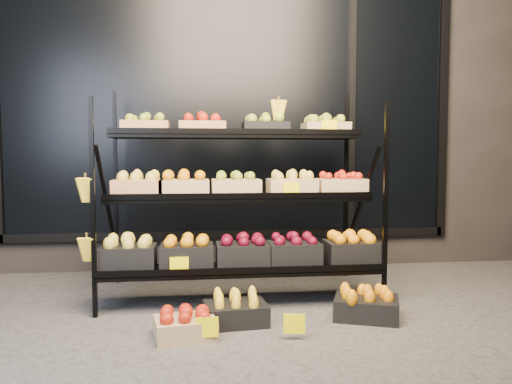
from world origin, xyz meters
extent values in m
plane|color=#514F4C|center=(0.00, 0.00, 0.00)|extent=(24.00, 24.00, 0.00)
cube|color=#2D2826|center=(0.00, 2.60, 1.75)|extent=(6.00, 2.00, 3.50)
cube|color=black|center=(0.00, 1.58, 1.55)|extent=(4.20, 0.04, 2.40)
cube|color=black|center=(0.00, 1.56, 0.34)|extent=(4.30, 0.06, 0.08)
cube|color=black|center=(2.15, 1.56, 1.55)|extent=(0.08, 0.06, 2.50)
cube|color=black|center=(1.20, 1.56, 1.55)|extent=(0.06, 0.06, 2.50)
cylinder|color=black|center=(1.55, 1.53, 1.05)|extent=(0.02, 0.02, 0.25)
cube|color=black|center=(-1.02, 0.18, 0.75)|extent=(0.03, 0.03, 1.50)
cube|color=black|center=(1.02, 0.18, 0.75)|extent=(0.03, 0.03, 1.50)
cube|color=black|center=(-1.02, 1.15, 0.83)|extent=(0.03, 0.03, 1.66)
cube|color=black|center=(1.02, 1.15, 0.83)|extent=(0.03, 0.03, 1.66)
cube|color=black|center=(0.00, 0.35, 0.27)|extent=(2.05, 0.42, 0.03)
cube|color=black|center=(0.00, 0.15, 0.30)|extent=(2.05, 0.02, 0.05)
cube|color=black|center=(0.00, 0.65, 0.77)|extent=(2.05, 0.40, 0.03)
cube|color=black|center=(0.00, 0.46, 0.80)|extent=(2.05, 0.02, 0.05)
cube|color=black|center=(0.00, 0.95, 1.27)|extent=(2.05, 0.40, 0.03)
cube|color=black|center=(0.00, 0.76, 1.30)|extent=(2.05, 0.02, 0.05)
cube|color=tan|center=(-0.74, 0.95, 1.33)|extent=(0.38, 0.28, 0.11)
ellipsoid|color=#90A82A|center=(-0.74, 0.95, 1.42)|extent=(0.32, 0.24, 0.07)
cube|color=tan|center=(-0.28, 0.95, 1.33)|extent=(0.38, 0.28, 0.11)
ellipsoid|color=red|center=(-0.28, 0.95, 1.42)|extent=(0.32, 0.24, 0.07)
cube|color=black|center=(0.25, 0.95, 1.33)|extent=(0.38, 0.28, 0.11)
ellipsoid|color=#90A82A|center=(0.25, 0.95, 1.42)|extent=(0.32, 0.24, 0.07)
cube|color=tan|center=(0.78, 0.95, 1.33)|extent=(0.38, 0.28, 0.11)
ellipsoid|color=#90A82A|center=(0.78, 0.95, 1.42)|extent=(0.32, 0.24, 0.07)
cube|color=tan|center=(-0.78, 0.65, 0.85)|extent=(0.38, 0.28, 0.14)
ellipsoid|color=gold|center=(-0.78, 0.65, 0.95)|extent=(0.32, 0.24, 0.07)
cube|color=tan|center=(-0.42, 0.65, 0.85)|extent=(0.38, 0.28, 0.14)
ellipsoid|color=orange|center=(-0.42, 0.65, 0.95)|extent=(0.32, 0.24, 0.07)
cube|color=tan|center=(-0.02, 0.65, 0.85)|extent=(0.38, 0.28, 0.14)
ellipsoid|color=#90A82A|center=(-0.02, 0.65, 0.95)|extent=(0.32, 0.24, 0.07)
cube|color=tan|center=(0.43, 0.65, 0.85)|extent=(0.38, 0.28, 0.14)
ellipsoid|color=gold|center=(0.43, 0.65, 0.95)|extent=(0.32, 0.24, 0.07)
cube|color=tan|center=(0.83, 0.65, 0.85)|extent=(0.38, 0.28, 0.14)
ellipsoid|color=red|center=(0.83, 0.65, 0.95)|extent=(0.32, 0.24, 0.07)
cube|color=black|center=(-0.82, 0.35, 0.37)|extent=(0.38, 0.28, 0.18)
ellipsoid|color=gold|center=(-0.82, 0.35, 0.49)|extent=(0.32, 0.24, 0.07)
cube|color=black|center=(-0.40, 0.35, 0.37)|extent=(0.38, 0.28, 0.18)
ellipsoid|color=orange|center=(-0.40, 0.35, 0.49)|extent=(0.32, 0.24, 0.07)
cube|color=black|center=(0.00, 0.35, 0.37)|extent=(0.38, 0.28, 0.18)
ellipsoid|color=#5E0719|center=(0.00, 0.35, 0.49)|extent=(0.32, 0.24, 0.07)
cube|color=black|center=(0.39, 0.35, 0.37)|extent=(0.38, 0.28, 0.18)
ellipsoid|color=#5E0719|center=(0.39, 0.35, 0.49)|extent=(0.32, 0.24, 0.07)
cube|color=black|center=(0.83, 0.35, 0.37)|extent=(0.38, 0.28, 0.18)
ellipsoid|color=orange|center=(0.83, 0.35, 0.49)|extent=(0.32, 0.24, 0.07)
ellipsoid|color=yellow|center=(-1.07, 0.20, 0.96)|extent=(0.14, 0.08, 0.22)
ellipsoid|color=yellow|center=(-1.07, 0.20, 0.56)|extent=(0.14, 0.08, 0.22)
ellipsoid|color=yellow|center=(0.35, 0.85, 1.57)|extent=(0.14, 0.08, 0.22)
cube|color=#FFEE00|center=(0.39, 0.50, 0.84)|extent=(0.13, 0.01, 0.12)
cube|color=#FFEE00|center=(0.77, 0.80, 1.34)|extent=(0.13, 0.01, 0.12)
cube|color=#FFEE00|center=(-0.45, 0.20, 0.34)|extent=(0.13, 0.01, 0.12)
cube|color=#FFEE00|center=(-0.27, -0.40, 0.06)|extent=(0.13, 0.01, 0.12)
cube|color=#FFEE00|center=(0.24, -0.40, 0.06)|extent=(0.13, 0.01, 0.12)
cube|color=tan|center=(-0.40, -0.29, 0.06)|extent=(0.40, 0.32, 0.12)
ellipsoid|color=red|center=(-0.40, -0.29, 0.15)|extent=(0.34, 0.27, 0.07)
cube|color=black|center=(-0.08, -0.07, 0.07)|extent=(0.43, 0.33, 0.14)
ellipsoid|color=yellow|center=(-0.08, -0.07, 0.17)|extent=(0.36, 0.28, 0.07)
cube|color=black|center=(0.81, -0.06, 0.07)|extent=(0.50, 0.44, 0.14)
ellipsoid|color=orange|center=(0.81, -0.06, 0.17)|extent=(0.42, 0.37, 0.07)
camera|label=1|loc=(-0.33, -3.27, 1.09)|focal=35.00mm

